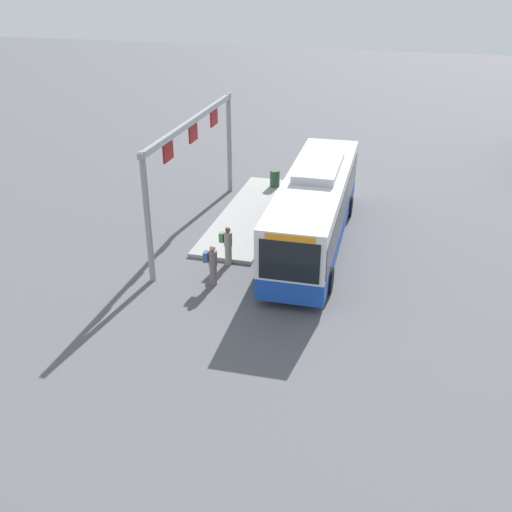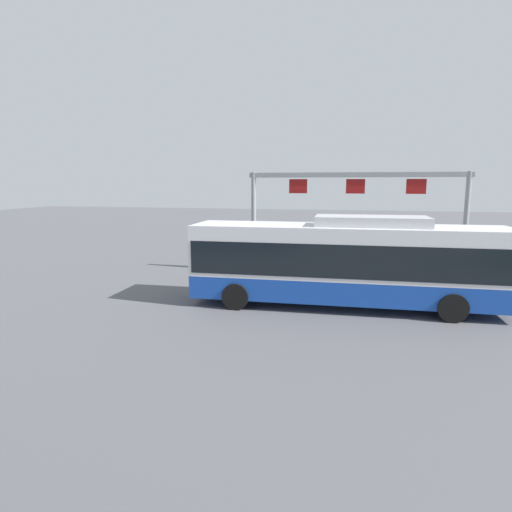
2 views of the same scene
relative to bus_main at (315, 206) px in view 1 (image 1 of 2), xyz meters
The scene contains 7 objects.
ground_plane 1.81m from the bus_main, ahead, with size 120.00×120.00×0.00m, color #56565B.
platform_curb 4.54m from the bus_main, 124.27° to the right, with size 10.00×2.80×0.16m, color #9E9E99.
bus_main is the anchor object (origin of this frame).
person_boarding 5.58m from the bus_main, 34.31° to the right, with size 0.38×0.55×1.67m.
person_waiting_near 4.23m from the bus_main, 47.51° to the right, with size 0.40×0.57×1.67m.
platform_sign_gantry 5.84m from the bus_main, 92.72° to the right, with size 10.59×0.24×5.20m.
trash_bin 7.12m from the bus_main, 152.63° to the right, with size 0.52×0.52×0.90m, color #2D5133.
Camera 1 is at (23.51, 3.74, 11.45)m, focal length 41.87 mm.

